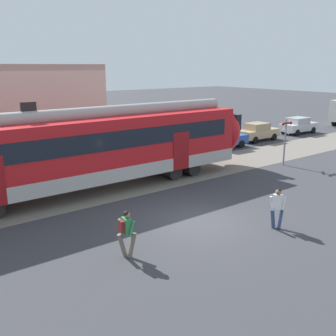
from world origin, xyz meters
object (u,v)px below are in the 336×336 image
(pedestrian_white, at_px, (278,205))
(parked_car_silver, at_px, (298,125))
(parked_car_blue, at_px, (223,138))
(crossing_signal, at_px, (286,135))
(pedestrian_green, at_px, (126,230))
(parked_car_tan, at_px, (258,132))

(pedestrian_white, relative_size, parked_car_silver, 0.41)
(parked_car_blue, distance_m, crossing_signal, 6.51)
(parked_car_silver, distance_m, crossing_signal, 13.42)
(pedestrian_green, relative_size, parked_car_silver, 0.41)
(parked_car_tan, distance_m, crossing_signal, 8.78)
(pedestrian_green, relative_size, parked_car_blue, 0.41)
(parked_car_silver, bearing_deg, crossing_signal, -149.29)
(parked_car_silver, bearing_deg, pedestrian_white, -147.39)
(pedestrian_green, relative_size, parked_car_tan, 0.42)
(parked_car_silver, height_order, crossing_signal, crossing_signal)
(parked_car_blue, relative_size, parked_car_silver, 1.01)
(crossing_signal, bearing_deg, pedestrian_white, -145.03)
(pedestrian_white, bearing_deg, parked_car_blue, 52.36)
(pedestrian_green, xyz_separation_m, crossing_signal, (14.86, 4.61, 1.02))
(parked_car_blue, height_order, crossing_signal, crossing_signal)
(pedestrian_green, height_order, parked_car_blue, pedestrian_green)
(parked_car_tan, relative_size, crossing_signal, 1.33)
(pedestrian_white, xyz_separation_m, parked_car_blue, (9.66, 12.52, -0.21))
(parked_car_blue, bearing_deg, parked_car_silver, 2.61)
(pedestrian_green, xyz_separation_m, parked_car_silver, (26.35, 11.44, -0.21))
(pedestrian_green, height_order, parked_car_tan, pedestrian_green)
(pedestrian_white, distance_m, crossing_signal, 10.83)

